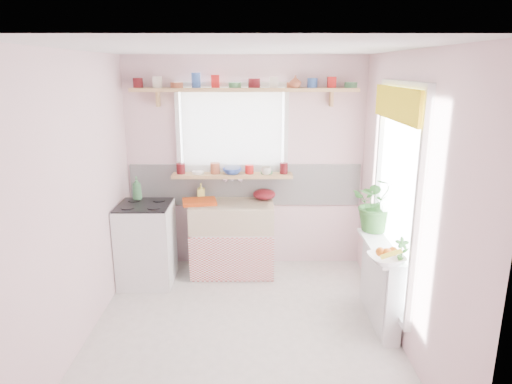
{
  "coord_description": "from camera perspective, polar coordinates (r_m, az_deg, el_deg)",
  "views": [
    {
      "loc": [
        0.11,
        -3.71,
        2.35
      ],
      "look_at": [
        0.12,
        0.55,
        1.19
      ],
      "focal_mm": 32.0,
      "sensor_mm": 36.0,
      "label": 1
    }
  ],
  "objects": [
    {
      "name": "sill_crockery",
      "position": [
        5.32,
        -3.17,
        2.88
      ],
      "size": [
        1.35,
        0.11,
        0.12
      ],
      "color": "#590F14",
      "rests_on": "windowsill"
    },
    {
      "name": "sink_unit",
      "position": [
        5.37,
        -2.96,
        -5.74
      ],
      "size": [
        0.95,
        0.65,
        1.11
      ],
      "color": "white",
      "rests_on": "ground"
    },
    {
      "name": "sill_cup",
      "position": [
        5.26,
        1.29,
        2.66
      ],
      "size": [
        0.15,
        0.15,
        0.09
      ],
      "primitive_type": "imported",
      "rotation": [
        0.0,
        0.0,
        0.29
      ],
      "color": "beige",
      "rests_on": "windowsill"
    },
    {
      "name": "fruit_bowl",
      "position": [
        3.99,
        16.0,
        -8.09
      ],
      "size": [
        0.35,
        0.35,
        0.07
      ],
      "primitive_type": "imported",
      "rotation": [
        0.0,
        0.0,
        0.18
      ],
      "color": "white",
      "rests_on": "radiator_ledge"
    },
    {
      "name": "fruit",
      "position": [
        3.98,
        16.12,
        -7.25
      ],
      "size": [
        0.2,
        0.14,
        0.1
      ],
      "color": "orange",
      "rests_on": "fruit_bowl"
    },
    {
      "name": "colander",
      "position": [
        5.38,
        1.05,
        -0.29
      ],
      "size": [
        0.33,
        0.33,
        0.12
      ],
      "primitive_type": "ellipsoid",
      "rotation": [
        0.0,
        0.0,
        -0.28
      ],
      "color": "#5E1017",
      "rests_on": "sink_unit"
    },
    {
      "name": "soap_bottle_sink",
      "position": [
        5.44,
        -6.88,
        0.1
      ],
      "size": [
        0.09,
        0.09,
        0.18
      ],
      "primitive_type": "imported",
      "rotation": [
        0.0,
        0.0,
        0.06
      ],
      "color": "#FAF56F",
      "rests_on": "sink_unit"
    },
    {
      "name": "windowsill",
      "position": [
        5.34,
        -2.97,
        2.1
      ],
      "size": [
        1.4,
        0.22,
        0.04
      ],
      "primitive_type": "cube",
      "color": "tan",
      "rests_on": "room"
    },
    {
      "name": "shelf_vase",
      "position": [
        5.15,
        4.93,
        13.58
      ],
      "size": [
        0.14,
        0.14,
        0.14
      ],
      "primitive_type": "imported",
      "rotation": [
        0.0,
        0.0,
        -0.11
      ],
      "color": "#A45132",
      "rests_on": "pine_shelf"
    },
    {
      "name": "cooker_bottle",
      "position": [
        5.28,
        -14.67,
        0.44
      ],
      "size": [
        0.12,
        0.12,
        0.27
      ],
      "primitive_type": "imported",
      "rotation": [
        0.0,
        0.0,
        0.16
      ],
      "color": "#41824C",
      "rests_on": "cooker"
    },
    {
      "name": "jade_plant",
      "position": [
        4.67,
        14.99,
        -1.39
      ],
      "size": [
        0.57,
        0.52,
        0.57
      ],
      "primitive_type": "imported",
      "rotation": [
        0.0,
        0.0,
        -0.15
      ],
      "color": "#316729",
      "rests_on": "radiator_ledge"
    },
    {
      "name": "sill_bowl",
      "position": [
        5.32,
        -3.01,
        2.64
      ],
      "size": [
        0.28,
        0.28,
        0.07
      ],
      "primitive_type": "imported",
      "rotation": [
        0.0,
        0.0,
        -0.39
      ],
      "color": "#3756B5",
      "rests_on": "windowsill"
    },
    {
      "name": "pine_shelf",
      "position": [
        5.19,
        -1.43,
        12.67
      ],
      "size": [
        2.52,
        0.24,
        0.04
      ],
      "primitive_type": "cube",
      "color": "tan",
      "rests_on": "room"
    },
    {
      "name": "dish_tray",
      "position": [
        5.28,
        -7.09,
        -1.21
      ],
      "size": [
        0.43,
        0.35,
        0.04
      ],
      "primitive_type": "cube",
      "rotation": [
        0.0,
        0.0,
        0.19
      ],
      "color": "#CB4312",
      "rests_on": "sink_unit"
    },
    {
      "name": "cooker",
      "position": [
        5.27,
        -13.53,
        -6.26
      ],
      "size": [
        0.58,
        0.58,
        0.93
      ],
      "color": "white",
      "rests_on": "ground"
    },
    {
      "name": "room",
      "position": [
        4.71,
        6.54,
        3.11
      ],
      "size": [
        3.2,
        3.2,
        3.2
      ],
      "color": "silver",
      "rests_on": "ground"
    },
    {
      "name": "shelf_crockery",
      "position": [
        5.19,
        -1.93,
        13.48
      ],
      "size": [
        2.47,
        0.11,
        0.12
      ],
      "color": "#590F14",
      "rests_on": "pine_shelf"
    },
    {
      "name": "herb_pot",
      "position": [
        4.0,
        17.74,
        -7.01
      ],
      "size": [
        0.12,
        0.08,
        0.23
      ],
      "primitive_type": "imported",
      "rotation": [
        0.0,
        0.0,
        0.0
      ],
      "color": "#306B2A",
      "rests_on": "radiator_ledge"
    },
    {
      "name": "radiator_ledge",
      "position": [
        4.53,
        15.32,
        -10.88
      ],
      "size": [
        0.22,
        0.95,
        0.78
      ],
      "color": "white",
      "rests_on": "ground"
    }
  ]
}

